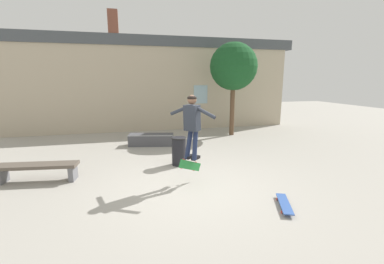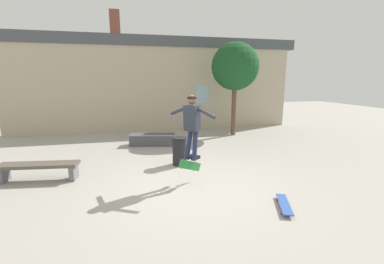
% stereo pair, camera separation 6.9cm
% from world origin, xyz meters
% --- Properties ---
extents(ground_plane, '(40.00, 40.00, 0.00)m').
position_xyz_m(ground_plane, '(0.00, 0.00, 0.00)').
color(ground_plane, '#A39E93').
extents(building_backdrop, '(14.27, 0.52, 5.46)m').
position_xyz_m(building_backdrop, '(-0.01, 7.11, 2.32)').
color(building_backdrop, '#B7A88E').
rests_on(building_backdrop, ground_plane).
extents(tree_right, '(2.04, 2.04, 4.02)m').
position_xyz_m(tree_right, '(3.15, 5.10, 2.98)').
color(tree_right, brown).
rests_on(tree_right, ground_plane).
extents(park_bench, '(1.91, 0.67, 0.44)m').
position_xyz_m(park_bench, '(-3.55, 1.18, 0.33)').
color(park_bench, brown).
rests_on(park_bench, ground_plane).
extents(skate_ledge, '(1.73, 0.87, 0.44)m').
position_xyz_m(skate_ledge, '(-0.55, 4.05, 0.22)').
color(skate_ledge, '#4C4C51').
rests_on(skate_ledge, ground_plane).
extents(trash_bin, '(0.44, 0.44, 0.82)m').
position_xyz_m(trash_bin, '(0.04, 1.57, 0.43)').
color(trash_bin, black).
rests_on(trash_bin, ground_plane).
extents(skater, '(0.89, 0.96, 1.51)m').
position_xyz_m(skater, '(0.08, 0.16, 1.51)').
color(skater, '#282D38').
extents(skateboard_flipping, '(0.66, 0.49, 0.47)m').
position_xyz_m(skateboard_flipping, '(0.02, 0.11, 0.47)').
color(skateboard_flipping, '#237F38').
extents(skateboard_resting, '(0.52, 0.88, 0.08)m').
position_xyz_m(skateboard_resting, '(1.55, -1.43, 0.07)').
color(skateboard_resting, '#2D519E').
rests_on(skateboard_resting, ground_plane).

